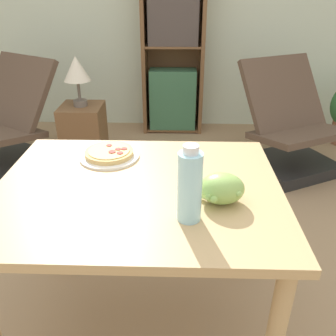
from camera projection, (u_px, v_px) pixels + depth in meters
ground_plane at (141, 315)px, 1.72m from camera, size 14.00×14.00×0.00m
dining_table at (139, 211)px, 1.37m from camera, size 1.06×0.84×0.76m
pizza_on_plate at (109, 154)px, 1.52m from camera, size 0.26×0.26×0.04m
grape_bunch at (222, 189)px, 1.20m from camera, size 0.15×0.13×0.11m
drink_bottle at (190, 186)px, 1.08m from camera, size 0.08×0.08×0.26m
lounge_chair_near at (7, 134)px, 2.99m from camera, size 0.93×1.00×0.88m
lounge_chair_far at (291, 137)px, 2.93m from camera, size 0.91×0.98×0.88m
bookshelf at (173, 53)px, 3.50m from camera, size 0.61×0.31×1.73m
side_table at (84, 136)px, 3.01m from camera, size 0.34×0.34×0.53m
table_lamp at (77, 71)px, 2.76m from camera, size 0.21×0.21×0.39m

